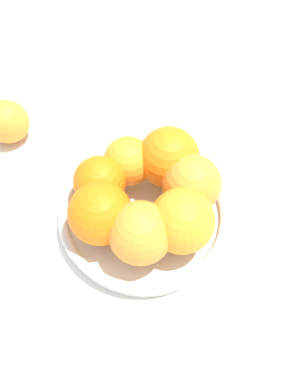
% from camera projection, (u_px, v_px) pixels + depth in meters
% --- Properties ---
extents(ground_plane, '(4.00, 4.00, 0.00)m').
position_uv_depth(ground_plane, '(144.00, 219.00, 0.52)').
color(ground_plane, white).
extents(fruit_bowl, '(0.23, 0.23, 0.03)m').
position_uv_depth(fruit_bowl, '(144.00, 213.00, 0.51)').
color(fruit_bowl, silver).
rests_on(fruit_bowl, ground_plane).
extents(orange_pile, '(0.20, 0.19, 0.08)m').
position_uv_depth(orange_pile, '(148.00, 193.00, 0.46)').
color(orange_pile, orange).
rests_on(orange_pile, fruit_bowl).
extents(stray_orange, '(0.07, 0.07, 0.07)m').
position_uv_depth(stray_orange, '(7.00, 122.00, 0.58)').
color(stray_orange, orange).
rests_on(stray_orange, ground_plane).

